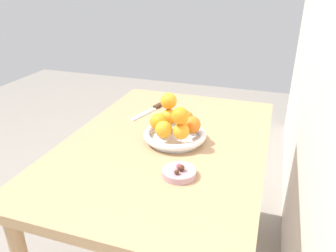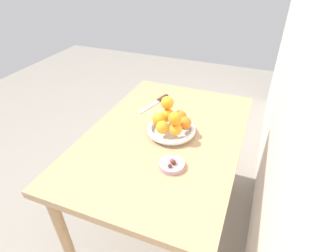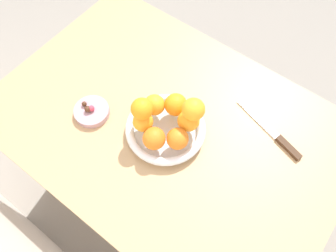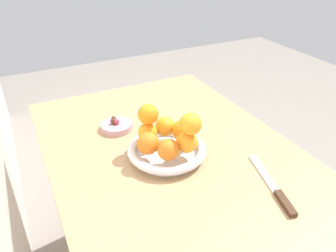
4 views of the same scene
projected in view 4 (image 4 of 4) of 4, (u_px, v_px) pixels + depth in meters
The scene contains 16 objects.
dining_table at pixel (173, 173), 1.10m from camera, with size 1.10×0.76×0.74m.
fruit_bowl at pixel (167, 151), 1.01m from camera, with size 0.24×0.24×0.04m.
candy_dish at pixel (117, 126), 1.16m from camera, with size 0.11×0.11×0.02m, color #B28C99.
orange_0 at pixel (168, 150), 0.93m from camera, with size 0.06×0.06×0.06m, color orange.
orange_1 at pixel (187, 142), 0.96m from camera, with size 0.07×0.07×0.07m, color orange.
orange_2 at pixel (183, 130), 1.02m from camera, with size 0.07×0.07×0.07m, color orange.
orange_3 at pixel (165, 126), 1.04m from camera, with size 0.06×0.06×0.06m, color orange.
orange_4 at pixel (148, 132), 1.01m from camera, with size 0.06×0.06×0.06m, color orange.
orange_5 at pixel (148, 143), 0.96m from camera, with size 0.07×0.07×0.07m, color orange.
orange_6 at pixel (191, 124), 0.93m from camera, with size 0.06×0.06×0.06m, color orange.
orange_7 at pixel (148, 114), 0.99m from camera, with size 0.06×0.06×0.06m, color orange.
candy_ball_0 at pixel (113, 121), 1.15m from camera, with size 0.02×0.02×0.02m, color #472819.
candy_ball_1 at pixel (116, 122), 1.15m from camera, with size 0.01×0.01×0.01m, color #C6384C.
candy_ball_2 at pixel (117, 122), 1.15m from camera, with size 0.02×0.02×0.02m, color #C6384C.
candy_ball_3 at pixel (114, 118), 1.17m from camera, with size 0.02×0.02×0.02m, color #472819.
knife at pixel (274, 188), 0.89m from camera, with size 0.26×0.09×0.01m.
Camera 4 is at (-0.77, 0.40, 1.35)m, focal length 35.00 mm.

